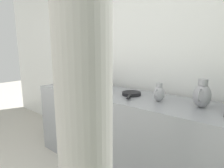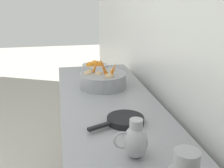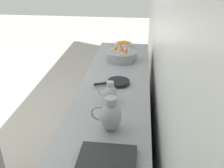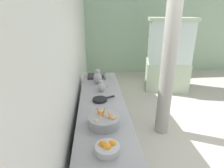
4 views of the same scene
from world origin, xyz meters
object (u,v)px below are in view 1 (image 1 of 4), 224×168
(support_column, at_px, (82,33))
(orange_bowl, at_px, (69,81))
(metal_pitcher_tall, at_px, (202,95))
(metal_pitcher_short, at_px, (159,93))
(skillet_on_counter, at_px, (131,94))
(vegetable_colander, at_px, (90,84))

(support_column, bearing_deg, orange_bowl, -126.17)
(metal_pitcher_tall, height_order, metal_pitcher_short, metal_pitcher_tall)
(skillet_on_counter, bearing_deg, vegetable_colander, -87.91)
(metal_pitcher_tall, relative_size, support_column, 0.08)
(vegetable_colander, height_order, metal_pitcher_short, vegetable_colander)
(vegetable_colander, height_order, skillet_on_counter, vegetable_colander)
(vegetable_colander, bearing_deg, support_column, 44.48)
(vegetable_colander, height_order, metal_pitcher_tall, metal_pitcher_tall)
(vegetable_colander, xyz_separation_m, metal_pitcher_tall, (-0.04, 1.34, 0.05))
(skillet_on_counter, distance_m, support_column, 1.38)
(vegetable_colander, xyz_separation_m, metal_pitcher_short, (0.01, 0.97, 0.02))
(metal_pitcher_short, bearing_deg, skillet_on_counter, -95.72)
(metal_pitcher_short, bearing_deg, vegetable_colander, -90.66)
(orange_bowl, xyz_separation_m, metal_pitcher_short, (0.01, 1.40, 0.04))
(metal_pitcher_tall, height_order, skillet_on_counter, metal_pitcher_tall)
(metal_pitcher_tall, xyz_separation_m, metal_pitcher_short, (0.05, -0.37, -0.03))
(vegetable_colander, height_order, orange_bowl, vegetable_colander)
(vegetable_colander, distance_m, orange_bowl, 0.43)
(vegetable_colander, height_order, support_column, support_column)
(metal_pitcher_tall, distance_m, support_column, 1.28)
(orange_bowl, bearing_deg, vegetable_colander, 90.58)
(metal_pitcher_tall, height_order, support_column, support_column)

